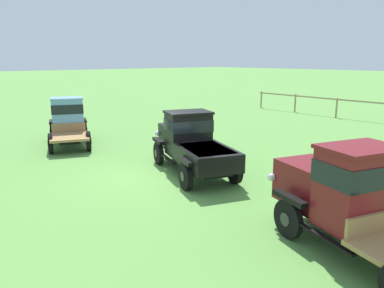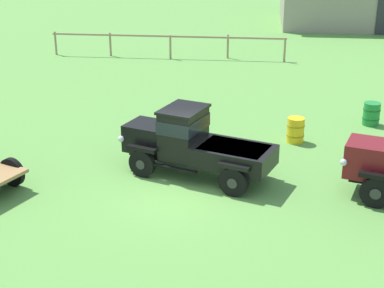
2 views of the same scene
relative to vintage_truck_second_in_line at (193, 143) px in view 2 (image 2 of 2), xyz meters
name	(u,v)px [view 2 (image 2 of 2)]	position (x,y,z in m)	size (l,w,h in m)	color
ground_plane	(177,193)	(-0.31, -1.38, -1.07)	(240.00, 240.00, 0.00)	#5B9342
paddock_fence	(168,41)	(-3.22, 15.93, -0.10)	(13.36, 0.67, 1.35)	#997F60
vintage_truck_second_in_line	(193,143)	(0.00, 0.00, 0.00)	(5.05, 3.14, 2.14)	black
oil_drum_beside_row	(296,130)	(3.32, 3.23, -0.61)	(0.64, 0.64, 0.91)	gold
oil_drum_near_fence	(371,114)	(6.33, 5.44, -0.62)	(0.66, 0.66, 0.89)	#1E7F33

